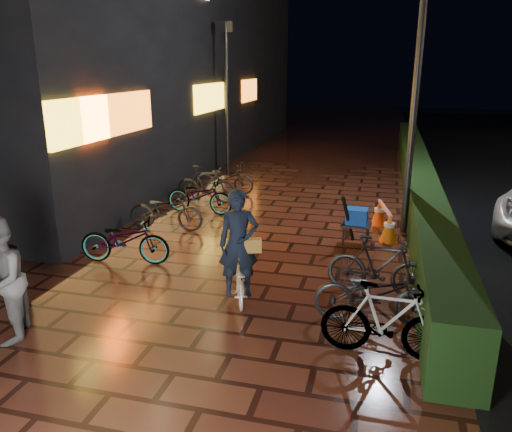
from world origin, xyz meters
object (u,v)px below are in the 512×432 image
(cyclist, at_px, (239,260))
(cart_assembly, at_px, (356,218))
(bystander_person, at_px, (1,281))
(traffic_barrier, at_px, (384,220))

(cyclist, distance_m, cart_assembly, 3.51)
(cart_assembly, bearing_deg, cyclist, -117.75)
(cyclist, bearing_deg, bystander_person, -144.42)
(cyclist, height_order, traffic_barrier, cyclist)
(bystander_person, distance_m, cart_assembly, 6.71)
(cyclist, relative_size, cart_assembly, 1.64)
(cyclist, height_order, cart_assembly, cyclist)
(bystander_person, xyz_separation_m, cyclist, (2.75, 1.97, -0.19))
(bystander_person, relative_size, cart_assembly, 1.55)
(cart_assembly, bearing_deg, bystander_person, -130.83)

